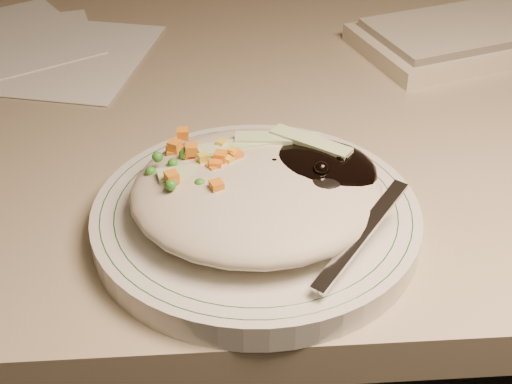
{
  "coord_description": "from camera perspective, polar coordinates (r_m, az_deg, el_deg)",
  "views": [
    {
      "loc": [
        -0.13,
        0.71,
        1.09
      ],
      "look_at": [
        -0.1,
        1.16,
        0.78
      ],
      "focal_mm": 50.0,
      "sensor_mm": 36.0,
      "label": 1
    }
  ],
  "objects": [
    {
      "name": "plate",
      "position": [
        0.56,
        0.0,
        -2.16
      ],
      "size": [
        0.26,
        0.26,
        0.02
      ],
      "primitive_type": "cylinder",
      "color": "silver",
      "rests_on": "desk"
    },
    {
      "name": "meal",
      "position": [
        0.54,
        0.46,
        0.45
      ],
      "size": [
        0.21,
        0.19,
        0.05
      ],
      "color": "#B6AB94",
      "rests_on": "plate"
    },
    {
      "name": "plate_rim",
      "position": [
        0.56,
        0.0,
        -1.34
      ],
      "size": [
        0.24,
        0.24,
        0.0
      ],
      "color": "#144723",
      "rests_on": "plate"
    },
    {
      "name": "desk",
      "position": [
        0.88,
        5.54,
        -3.78
      ],
      "size": [
        1.4,
        0.7,
        0.74
      ],
      "color": "tan",
      "rests_on": "ground"
    }
  ]
}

